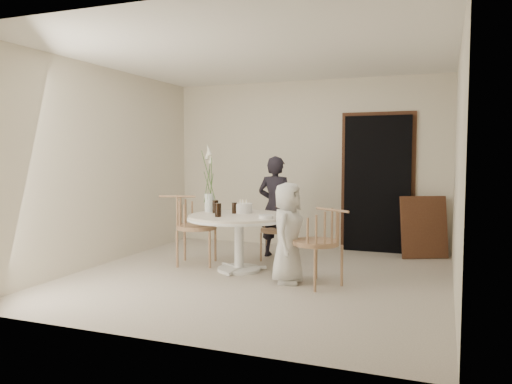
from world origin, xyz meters
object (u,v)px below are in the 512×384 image
(chair_right, at_px, (324,236))
(birthday_cake, at_px, (242,208))
(table, at_px, (239,224))
(flower_vase, at_px, (209,188))
(boy, at_px, (288,233))
(chair_far, at_px, (278,223))
(chair_left, at_px, (187,219))
(girl, at_px, (275,207))

(chair_right, xyz_separation_m, birthday_cake, (-1.26, 0.64, 0.20))
(table, distance_m, flower_vase, 0.70)
(boy, bearing_deg, birthday_cake, 53.81)
(chair_far, height_order, chair_left, chair_left)
(flower_vase, bearing_deg, chair_right, -19.35)
(table, bearing_deg, girl, 81.16)
(flower_vase, bearing_deg, birthday_cake, 4.51)
(chair_left, height_order, flower_vase, flower_vase)
(birthday_cake, bearing_deg, boy, -35.64)
(chair_right, bearing_deg, chair_left, -72.37)
(chair_far, xyz_separation_m, flower_vase, (-0.74, -0.74, 0.55))
(girl, xyz_separation_m, boy, (0.61, -1.37, -0.15))
(chair_far, height_order, chair_right, chair_right)
(girl, height_order, boy, girl)
(chair_far, relative_size, boy, 0.66)
(chair_left, bearing_deg, boy, -122.13)
(birthday_cake, xyz_separation_m, flower_vase, (-0.47, -0.04, 0.26))
(table, height_order, girl, girl)
(chair_far, height_order, birthday_cake, birthday_cake)
(girl, bearing_deg, chair_right, 130.13)
(chair_far, xyz_separation_m, boy, (0.54, -1.29, 0.08))
(chair_right, relative_size, girl, 0.62)
(boy, bearing_deg, chair_right, -98.59)
(chair_far, xyz_separation_m, chair_left, (-1.05, -0.83, 0.11))
(girl, distance_m, birthday_cake, 0.81)
(chair_right, height_order, chair_left, chair_left)
(birthday_cake, distance_m, flower_vase, 0.54)
(birthday_cake, bearing_deg, girl, 75.56)
(chair_far, xyz_separation_m, girl, (-0.07, 0.08, 0.24))
(birthday_cake, height_order, flower_vase, flower_vase)
(chair_right, distance_m, girl, 1.78)
(chair_far, distance_m, chair_right, 1.68)
(table, xyz_separation_m, girl, (0.16, 1.01, 0.13))
(chair_far, relative_size, birthday_cake, 2.98)
(chair_far, distance_m, flower_vase, 1.18)
(table, bearing_deg, chair_right, -18.92)
(chair_left, distance_m, birthday_cake, 0.80)
(girl, xyz_separation_m, flower_vase, (-0.67, -0.82, 0.31))
(girl, bearing_deg, birthday_cake, 79.19)
(girl, bearing_deg, flower_vase, 54.30)
(chair_left, xyz_separation_m, boy, (1.59, -0.46, -0.03))
(table, relative_size, chair_right, 1.45)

